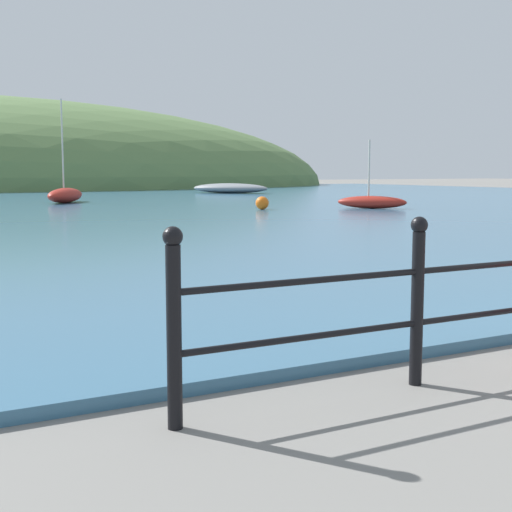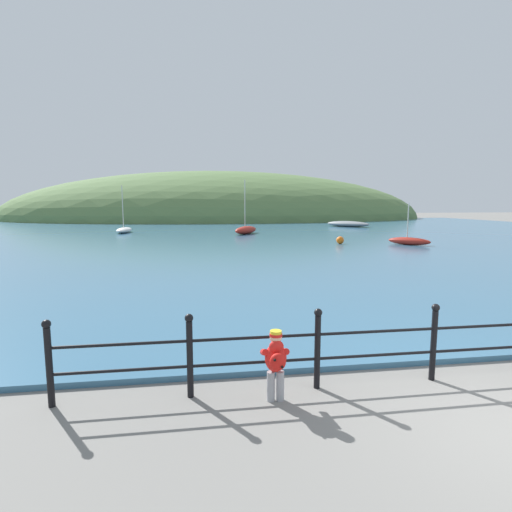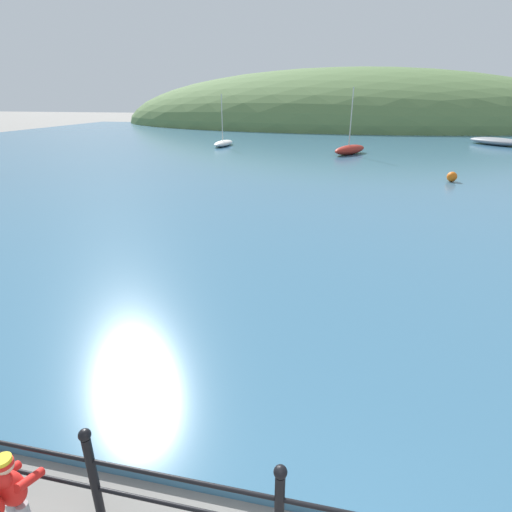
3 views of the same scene
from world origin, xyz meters
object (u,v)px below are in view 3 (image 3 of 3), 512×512
boat_white_sailboat (223,143)px  mooring_buoy (452,177)px  boat_green_fishing (498,141)px  boat_nearest_quay (350,149)px  child_in_coat (10,491)px

boat_white_sailboat → mooring_buoy: boat_white_sailboat is taller
boat_white_sailboat → boat_green_fishing: 23.69m
boat_nearest_quay → boat_white_sailboat: bearing=164.2°
child_in_coat → boat_white_sailboat: size_ratio=0.24×
boat_green_fishing → boat_white_sailboat: bearing=-166.1°
boat_nearest_quay → mooring_buoy: 10.43m
boat_nearest_quay → boat_green_fishing: size_ratio=0.90×
boat_white_sailboat → mooring_buoy: bearing=-38.1°
boat_nearest_quay → boat_white_sailboat: boat_nearest_quay is taller
boat_nearest_quay → mooring_buoy: (4.98, -9.17, -0.10)m
boat_nearest_quay → boat_green_fishing: 15.20m
child_in_coat → boat_white_sailboat: (-7.34, 31.52, -0.25)m
child_in_coat → boat_green_fishing: bearing=67.2°
child_in_coat → mooring_buoy: (8.14, 19.40, -0.26)m
child_in_coat → boat_nearest_quay: 28.74m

